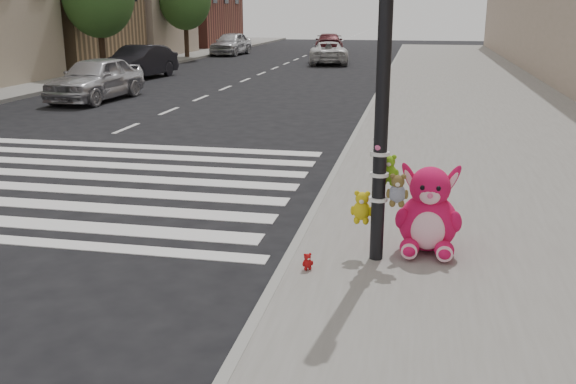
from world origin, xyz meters
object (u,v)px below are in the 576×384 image
(car_silver_far, at_px, (96,79))
(pink_bunny, at_px, (428,216))
(red_teddy, at_px, (307,261))
(car_white_near, at_px, (328,53))
(car_dark_far, at_px, (139,62))
(signal_pole, at_px, (382,124))

(car_silver_far, bearing_deg, pink_bunny, -45.29)
(red_teddy, distance_m, car_white_near, 30.13)
(red_teddy, relative_size, car_white_near, 0.05)
(car_dark_far, bearing_deg, pink_bunny, -50.32)
(pink_bunny, relative_size, car_silver_far, 0.26)
(pink_bunny, distance_m, car_dark_far, 23.16)
(pink_bunny, xyz_separation_m, car_dark_far, (-12.48, 19.51, 0.13))
(pink_bunny, height_order, car_silver_far, car_silver_far)
(car_white_near, bearing_deg, signal_pole, 90.33)
(signal_pole, bearing_deg, car_dark_far, 120.92)
(car_silver_far, bearing_deg, red_teddy, -50.82)
(signal_pole, relative_size, red_teddy, 19.72)
(car_dark_far, bearing_deg, car_silver_far, -70.85)
(pink_bunny, relative_size, car_dark_far, 0.26)
(pink_bunny, height_order, car_dark_far, car_dark_far)
(red_teddy, height_order, car_silver_far, car_silver_far)
(signal_pole, height_order, car_silver_far, signal_pole)
(pink_bunny, bearing_deg, car_silver_far, 131.61)
(car_silver_far, xyz_separation_m, car_dark_far, (-1.47, 6.88, -0.01))
(signal_pole, relative_size, car_silver_far, 0.92)
(car_dark_far, height_order, car_white_near, car_dark_far)
(signal_pole, bearing_deg, red_teddy, -145.06)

